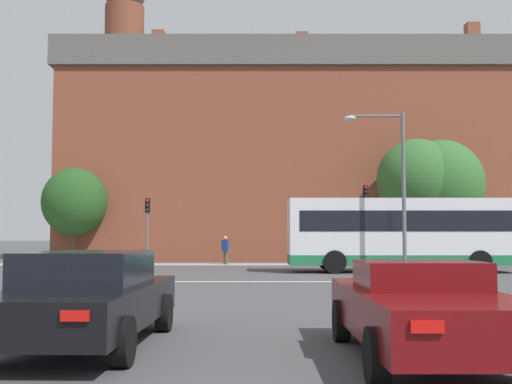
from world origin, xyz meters
TOP-DOWN VIEW (x-y plane):
  - stop_line_strip at (0.00, 20.81)m, footprint 9.31×0.30m
  - far_pavement at (0.00, 34.54)m, footprint 70.35×2.50m
  - brick_civic_building at (3.84, 44.11)m, footprint 34.50×12.28m
  - car_saloon_left at (-2.50, 7.51)m, footprint 2.10×4.91m
  - car_roadster_right at (2.19, 6.51)m, footprint 1.98×4.80m
  - bus_crossing_lead at (6.50, 26.83)m, footprint 10.09×2.75m
  - traffic_light_far_left at (-6.06, 33.66)m, footprint 0.26×0.31m
  - traffic_light_far_right at (6.20, 34.17)m, footprint 0.26×0.31m
  - street_lamp_junction at (5.58, 24.09)m, footprint 2.50×0.36m
  - pedestrian_waiting at (-1.75, 34.56)m, footprint 0.46×0.40m
  - tree_by_building at (11.12, 36.40)m, footprint 5.21×5.21m
  - tree_kerbside at (9.60, 36.04)m, footprint 4.75×4.75m
  - tree_distant at (-11.20, 37.42)m, footprint 3.99×3.99m

SIDE VIEW (x-z plane):
  - stop_line_strip at x=0.00m, z-range 0.00..0.01m
  - far_pavement at x=0.00m, z-range 0.00..0.01m
  - car_roadster_right at x=2.19m, z-range 0.02..1.31m
  - car_saloon_left at x=-2.50m, z-range 0.02..1.42m
  - pedestrian_waiting at x=-1.75m, z-range 0.13..1.75m
  - bus_crossing_lead at x=6.50m, z-range 0.12..3.39m
  - traffic_light_far_left at x=-6.06m, z-range 0.66..4.38m
  - traffic_light_far_right at x=6.20m, z-range 0.76..5.25m
  - tree_distant at x=-11.20m, z-range 0.80..6.61m
  - street_lamp_junction at x=5.58m, z-range 0.82..7.53m
  - tree_by_building at x=11.12m, z-range 0.96..8.37m
  - tree_kerbside at x=9.60m, z-range 1.20..8.60m
  - brick_civic_building at x=3.84m, z-range -3.21..18.04m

